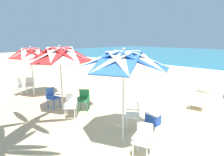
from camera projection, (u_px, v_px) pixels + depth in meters
name	position (u px, v px, depth m)	size (l,w,h in m)	color
ground_plane	(175.00, 112.00, 7.74)	(80.00, 80.00, 0.00)	beige
beach_umbrella_0	(124.00, 61.00, 5.01)	(2.48, 2.48, 2.72)	silver
plastic_chair_0	(134.00, 114.00, 6.30)	(0.63, 0.63, 0.87)	white
plastic_chair_1	(143.00, 138.00, 4.78)	(0.55, 0.57, 0.87)	white
beach_umbrella_1	(60.00, 55.00, 7.32)	(2.47, 2.47, 2.71)	silver
plastic_chair_2	(52.00, 96.00, 8.16)	(0.56, 0.53, 0.87)	blue
plastic_chair_3	(84.00, 99.00, 7.88)	(0.63, 0.63, 0.87)	#2D8C4C
plastic_chair_4	(71.00, 105.00, 7.17)	(0.63, 0.63, 0.87)	white
beach_umbrella_2	(31.00, 53.00, 9.42)	(2.14, 2.14, 2.57)	silver
plastic_chair_5	(17.00, 86.00, 9.97)	(0.46, 0.48, 0.87)	white
plastic_chair_6	(30.00, 84.00, 10.27)	(0.62, 0.61, 0.87)	white
sun_lounger_1	(200.00, 98.00, 8.63)	(0.96, 2.22, 0.62)	white
cooler_box	(153.00, 118.00, 6.65)	(0.50, 0.34, 0.40)	blue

